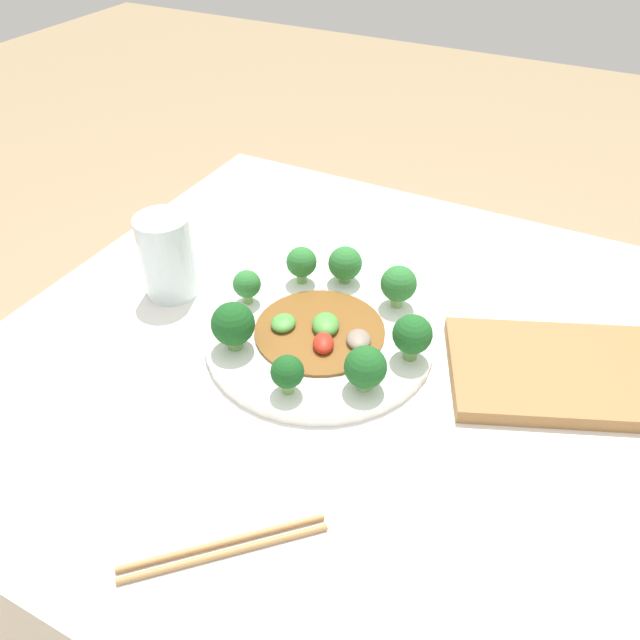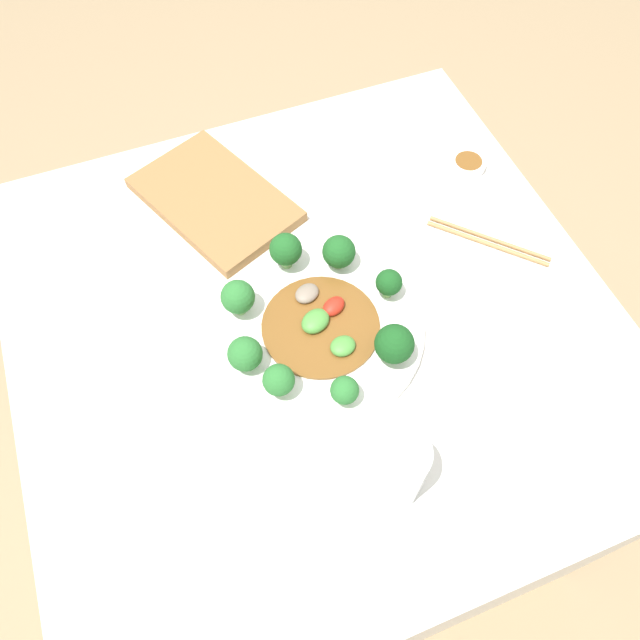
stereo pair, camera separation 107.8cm
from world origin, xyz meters
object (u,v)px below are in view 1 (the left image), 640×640
(broccoli_southeast, at_px, (365,368))
(broccoli_north, at_px, (345,264))
(broccoli_northwest, at_px, (301,263))
(broccoli_west, at_px, (247,285))
(plate, at_px, (320,336))
(broccoli_east, at_px, (412,335))
(stirfry_center, at_px, (321,330))
(broccoli_southwest, at_px, (233,324))
(chopsticks, at_px, (224,548))
(cutting_board, at_px, (560,372))
(drinking_glass, at_px, (167,256))
(broccoli_south, at_px, (287,372))
(broccoli_northeast, at_px, (399,284))

(broccoli_southeast, relative_size, broccoli_north, 1.05)
(broccoli_northwest, xyz_separation_m, broccoli_west, (-0.05, -0.08, -0.00))
(plate, xyz_separation_m, broccoli_east, (0.13, 0.01, 0.05))
(stirfry_center, bearing_deg, plate, 136.67)
(broccoli_southwest, relative_size, broccoli_east, 1.05)
(broccoli_west, distance_m, broccoli_southeast, 0.23)
(stirfry_center, bearing_deg, chopsticks, -80.02)
(broccoli_east, height_order, cutting_board, broccoli_east)
(plate, bearing_deg, drinking_glass, -179.76)
(broccoli_north, xyz_separation_m, stirfry_center, (0.02, -0.12, -0.03))
(broccoli_south, xyz_separation_m, broccoli_northwest, (-0.09, 0.21, 0.00))
(cutting_board, bearing_deg, broccoli_southeast, -145.44)
(broccoli_northeast, bearing_deg, drinking_glass, -162.15)
(broccoli_west, xyz_separation_m, broccoli_southeast, (0.22, -0.08, 0.00))
(broccoli_southeast, height_order, chopsticks, broccoli_southeast)
(plate, distance_m, broccoli_southwest, 0.12)
(broccoli_northwest, bearing_deg, stirfry_center, -49.35)
(broccoli_northeast, xyz_separation_m, broccoli_southeast, (0.03, -0.17, -0.00))
(plate, xyz_separation_m, broccoli_south, (0.02, -0.12, 0.04))
(broccoli_south, xyz_separation_m, cutting_board, (0.29, 0.19, -0.04))
(broccoli_south, bearing_deg, broccoli_northeast, 76.11)
(broccoli_east, relative_size, stirfry_center, 0.37)
(stirfry_center, xyz_separation_m, cutting_board, (0.30, 0.08, -0.01))
(stirfry_center, bearing_deg, broccoli_north, 100.81)
(broccoli_south, distance_m, drinking_glass, 0.29)
(cutting_board, bearing_deg, drinking_glass, -172.19)
(plate, relative_size, stirfry_center, 1.76)
(broccoli_southeast, height_order, cutting_board, broccoli_southeast)
(broccoli_north, bearing_deg, broccoli_south, -81.16)
(broccoli_north, distance_m, chopsticks, 0.45)
(broccoli_southeast, bearing_deg, broccoli_east, 68.31)
(broccoli_west, relative_size, broccoli_southeast, 0.85)
(broccoli_west, relative_size, cutting_board, 0.16)
(broccoli_south, relative_size, broccoli_east, 0.82)
(plate, bearing_deg, broccoli_north, 99.57)
(broccoli_southeast, height_order, drinking_glass, drinking_glass)
(broccoli_south, bearing_deg, broccoli_northwest, 114.26)
(broccoli_west, distance_m, stirfry_center, 0.13)
(plate, xyz_separation_m, broccoli_north, (-0.02, 0.12, 0.04))
(drinking_glass, bearing_deg, stirfry_center, -0.47)
(broccoli_southwest, relative_size, broccoli_north, 1.18)
(broccoli_northwest, xyz_separation_m, stirfry_center, (0.08, -0.09, -0.03))
(plate, distance_m, drinking_glass, 0.26)
(broccoli_northwest, bearing_deg, cutting_board, -2.31)
(broccoli_northeast, distance_m, broccoli_west, 0.21)
(broccoli_northeast, distance_m, chopsticks, 0.43)
(broccoli_west, bearing_deg, chopsticks, -61.47)
(plate, distance_m, broccoli_north, 0.13)
(drinking_glass, relative_size, chopsticks, 0.77)
(broccoli_northeast, xyz_separation_m, broccoli_west, (-0.19, -0.09, -0.01))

